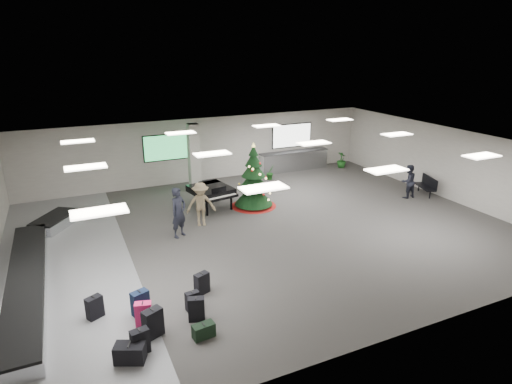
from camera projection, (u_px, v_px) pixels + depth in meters
name	position (u px, v px, depth m)	size (l,w,h in m)	color
ground	(265.00, 229.00, 16.19)	(18.00, 18.00, 0.00)	#353331
room_envelope	(248.00, 167.00, 15.86)	(18.02, 14.02, 3.21)	#A7A099
baggage_carousel	(34.00, 268.00, 12.95)	(2.28, 9.71, 0.43)	silver
service_counter	(294.00, 161.00, 23.71)	(4.05, 0.65, 1.08)	silver
suitcase_0	(153.00, 323.00, 10.12)	(0.53, 0.42, 0.74)	black
suitcase_1	(196.00, 309.00, 10.73)	(0.46, 0.33, 0.66)	black
pink_suitcase	(144.00, 314.00, 10.54)	(0.45, 0.33, 0.65)	#E61E60
suitcase_3	(202.00, 283.00, 11.92)	(0.46, 0.36, 0.63)	black
navy_suitcase	(140.00, 303.00, 10.96)	(0.49, 0.38, 0.69)	black
suitcase_5	(140.00, 342.00, 9.58)	(0.44, 0.29, 0.62)	black
green_duffel	(204.00, 331.00, 10.15)	(0.55, 0.32, 0.37)	black
suitcase_7	(192.00, 301.00, 11.18)	(0.38, 0.23, 0.54)	black
suitcase_8	(95.00, 307.00, 10.84)	(0.46, 0.39, 0.61)	black
black_duffel	(130.00, 353.00, 9.35)	(0.75, 0.60, 0.45)	black
christmas_tree	(254.00, 185.00, 18.24)	(1.96, 1.96, 2.80)	maroon
grand_piano	(211.00, 191.00, 18.04)	(1.80, 2.16, 1.10)	black
bench	(426.00, 184.00, 19.85)	(0.87, 1.43, 0.86)	black
traveler_a	(179.00, 212.00, 15.30)	(0.68, 0.45, 1.86)	black
traveler_b	(201.00, 204.00, 16.28)	(1.11, 0.64, 1.72)	#7E6C4E
traveler_bench	(408.00, 181.00, 19.31)	(0.75, 0.59, 1.55)	black
potted_plant_left	(270.00, 172.00, 22.07)	(0.43, 0.35, 0.78)	#154115
potted_plant_right	(342.00, 160.00, 24.24)	(0.51, 0.51, 0.90)	#154115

